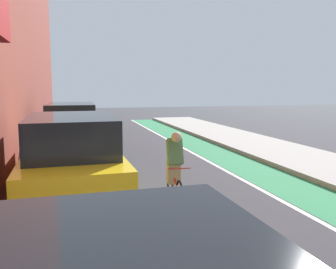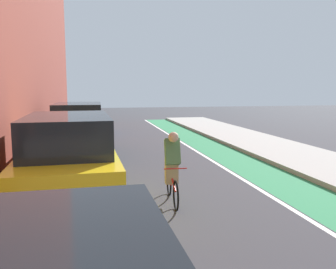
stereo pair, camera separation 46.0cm
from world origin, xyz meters
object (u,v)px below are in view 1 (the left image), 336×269
Objects in this scene: parked_suv_yellow_cab at (72,162)px; parked_suv_black at (72,130)px; parked_sedan_blue at (72,120)px; cyclist_mid at (174,167)px.

parked_suv_yellow_cab is 5.69m from parked_suv_black.
parked_sedan_blue is (-0.00, 6.87, -0.23)m from parked_suv_black.
parked_suv_yellow_cab is at bearing -89.98° from parked_sedan_blue.
parked_sedan_blue is at bearing 99.78° from cyclist_mid.
parked_suv_black is at bearing 110.76° from cyclist_mid.
cyclist_mid is (2.17, -0.04, -0.21)m from parked_suv_yellow_cab.
cyclist_mid is (2.17, -5.73, -0.21)m from parked_suv_black.
cyclist_mid is at bearing -69.24° from parked_suv_black.
parked_sedan_blue is (-0.00, 12.57, -0.23)m from parked_suv_yellow_cab.
parked_suv_black reaches higher than parked_sedan_blue.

